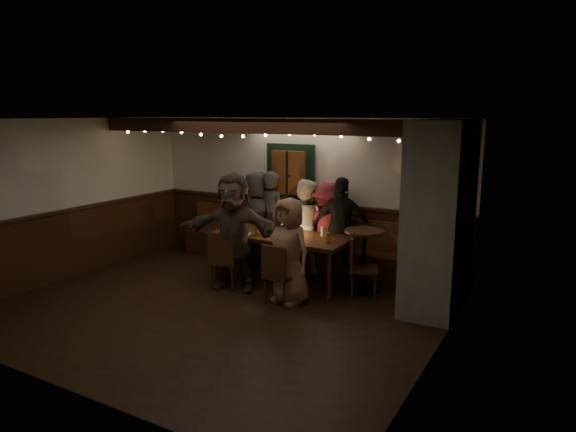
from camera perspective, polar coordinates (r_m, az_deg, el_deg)
The scene contains 13 objects.
room at distance 7.72m, azimuth 4.78°, elevation -0.66°, with size 6.02×5.01×2.62m.
dining_table at distance 8.16m, azimuth -0.71°, elevation -2.52°, with size 2.20×0.94×0.95m.
chair_near_left at distance 7.93m, azimuth -7.18°, elevation -4.56°, with size 0.51×0.51×0.91m.
chair_near_right at distance 7.23m, azimuth -1.17°, elevation -6.18°, with size 0.43×0.43×0.88m.
chair_end at distance 7.64m, azimuth 7.78°, elevation -5.21°, with size 0.54×0.54×0.91m.
high_top at distance 7.84m, azimuth 8.45°, elevation -4.07°, with size 0.60×0.60×0.96m.
person_a at distance 9.15m, azimuth -3.44°, elevation -0.30°, with size 0.81×0.53×1.66m, color black.
person_b at distance 9.02m, azimuth -1.76°, elevation -0.34°, with size 0.62×0.41×1.70m, color #26262B.
person_c at distance 8.75m, azimuth 1.82°, elevation -1.06°, with size 0.77×0.60×1.59m, color silver.
person_d at distance 8.61m, azimuth 4.43°, elevation -1.39°, with size 1.01×0.58×1.56m, color maroon.
person_e at distance 8.40m, azimuth 5.99°, elevation -1.36°, with size 0.98×0.41×1.67m, color black.
person_f at distance 7.84m, azimuth -6.08°, elevation -1.75°, with size 1.68×0.54×1.82m, color #3D312A.
person_g at distance 7.28m, azimuth 0.11°, elevation -3.88°, with size 0.75×0.49×1.53m, color #98684F.
Camera 1 is at (4.22, -5.45, 2.68)m, focal length 32.00 mm.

